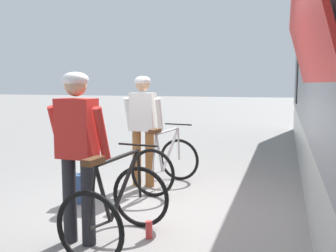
{
  "coord_description": "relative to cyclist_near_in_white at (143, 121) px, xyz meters",
  "views": [
    {
      "loc": [
        1.47,
        -4.27,
        1.65
      ],
      "look_at": [
        -0.09,
        0.66,
        1.05
      ],
      "focal_mm": 39.47,
      "sensor_mm": 36.0,
      "label": 1
    }
  ],
  "objects": [
    {
      "name": "ground_plane",
      "position": [
        0.67,
        -1.16,
        -1.05
      ],
      "size": [
        80.0,
        80.0,
        0.0
      ],
      "primitive_type": "plane",
      "color": "gray"
    },
    {
      "name": "cyclist_near_in_white",
      "position": [
        0.0,
        0.0,
        0.0
      ],
      "size": [
        0.61,
        0.31,
        1.76
      ],
      "color": "#935B2D",
      "rests_on": "ground"
    },
    {
      "name": "cyclist_far_in_red",
      "position": [
        0.16,
        -2.2,
        0.0
      ],
      "size": [
        0.62,
        0.32,
        1.76
      ],
      "color": "#232328",
      "rests_on": "ground"
    },
    {
      "name": "bicycle_near_silver",
      "position": [
        0.39,
        0.01,
        -0.65
      ],
      "size": [
        0.83,
        1.14,
        0.99
      ],
      "color": "black",
      "rests_on": "ground"
    },
    {
      "name": "bicycle_far_black",
      "position": [
        0.55,
        -2.12,
        -0.65
      ],
      "size": [
        0.79,
        1.12,
        0.99
      ],
      "color": "black",
      "rests_on": "ground"
    },
    {
      "name": "backpack_on_platform",
      "position": [
        -0.51,
        -1.06,
        -0.85
      ],
      "size": [
        0.31,
        0.23,
        0.4
      ],
      "primitive_type": "cube",
      "rotation": [
        0.0,
        0.0,
        0.2
      ],
      "color": "navy",
      "rests_on": "ground"
    },
    {
      "name": "water_bottle_near_the_bikes",
      "position": [
        0.8,
        -1.88,
        -0.96
      ],
      "size": [
        0.07,
        0.07,
        0.18
      ],
      "primitive_type": "cylinder",
      "color": "red",
      "rests_on": "ground"
    }
  ]
}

